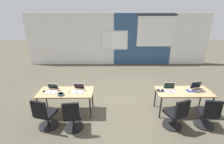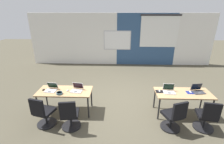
{
  "view_description": "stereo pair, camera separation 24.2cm",
  "coord_description": "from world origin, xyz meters",
  "views": [
    {
      "loc": [
        -0.43,
        -4.9,
        3.01
      ],
      "look_at": [
        -0.37,
        0.45,
        0.93
      ],
      "focal_mm": 26.26,
      "sensor_mm": 36.0,
      "label": 1
    },
    {
      "loc": [
        -0.18,
        -4.89,
        3.01
      ],
      "look_at": [
        -0.37,
        0.45,
        0.93
      ],
      "focal_mm": 26.26,
      "sensor_mm": 36.0,
      "label": 2
    }
  ],
  "objects": [
    {
      "name": "desk_near_right",
      "position": [
        1.75,
        -0.6,
        0.66
      ],
      "size": [
        1.6,
        0.7,
        0.72
      ],
      "color": "tan",
      "rests_on": "ground"
    },
    {
      "name": "back_wall_assembly",
      "position": [
        0.05,
        4.2,
        1.41
      ],
      "size": [
        10.0,
        0.27,
        2.8
      ],
      "color": "silver",
      "rests_on": "ground"
    },
    {
      "name": "chair_near_right_inner",
      "position": [
        1.28,
        -1.33,
        0.38
      ],
      "size": [
        0.56,
        0.61,
        0.92
      ],
      "rotation": [
        0.0,
        0.0,
        3.49
      ],
      "color": "black",
      "rests_on": "ground"
    },
    {
      "name": "laptop_near_right_inner",
      "position": [
        1.34,
        -0.57,
        0.77
      ],
      "size": [
        0.34,
        0.29,
        0.24
      ],
      "rotation": [
        0.0,
        0.0,
        -0.05
      ],
      "color": "silver",
      "rests_on": "desk_near_right"
    },
    {
      "name": "chair_near_right_end",
      "position": [
        2.13,
        -1.31,
        0.38
      ],
      "size": [
        0.52,
        0.57,
        0.92
      ],
      "rotation": [
        0.0,
        0.0,
        2.98
      ],
      "color": "black",
      "rests_on": "ground"
    },
    {
      "name": "mouse_near_right_end",
      "position": [
        1.95,
        -0.59,
        0.74
      ],
      "size": [
        0.08,
        0.11,
        0.03
      ],
      "color": "silver",
      "rests_on": "mousepad_near_right_end"
    },
    {
      "name": "laptop_near_left_end",
      "position": [
        -2.16,
        -0.59,
        0.77
      ],
      "size": [
        0.37,
        0.35,
        0.22
      ],
      "rotation": [
        0.0,
        0.0,
        -0.12
      ],
      "color": "silver",
      "rests_on": "desk_near_left"
    },
    {
      "name": "mousepad_near_right_inner",
      "position": [
        1.07,
        -0.56,
        0.72
      ],
      "size": [
        0.22,
        0.19,
        0.0
      ],
      "color": "black",
      "rests_on": "desk_near_right"
    },
    {
      "name": "mouse_near_right_inner",
      "position": [
        1.07,
        -0.56,
        0.74
      ],
      "size": [
        0.07,
        0.11,
        0.03
      ],
      "color": "#B2B2B7",
      "rests_on": "mousepad_near_right_inner"
    },
    {
      "name": "mouse_near_left_inner",
      "position": [
        -1.66,
        -0.62,
        0.74
      ],
      "size": [
        0.08,
        0.11,
        0.03
      ],
      "color": "#B2B2B7",
      "rests_on": "desk_near_left"
    },
    {
      "name": "chair_near_left_end",
      "position": [
        -2.14,
        -1.3,
        0.38
      ],
      "size": [
        0.54,
        0.59,
        0.92
      ],
      "rotation": [
        0.0,
        0.0,
        2.88
      ],
      "color": "black",
      "rests_on": "ground"
    },
    {
      "name": "chair_near_left_inner",
      "position": [
        -1.41,
        -1.38,
        0.38
      ],
      "size": [
        0.52,
        0.56,
        0.92
      ],
      "rotation": [
        0.0,
        0.0,
        3.27
      ],
      "color": "black",
      "rests_on": "ground"
    },
    {
      "name": "laptop_near_left_inner",
      "position": [
        -1.38,
        -0.58,
        0.77
      ],
      "size": [
        0.38,
        0.35,
        0.23
      ],
      "rotation": [
        0.0,
        0.0,
        -0.16
      ],
      "color": "silver",
      "rests_on": "desk_near_left"
    },
    {
      "name": "mousepad_near_right_end",
      "position": [
        1.95,
        -0.59,
        0.72
      ],
      "size": [
        0.22,
        0.19,
        0.0
      ],
      "color": "navy",
      "rests_on": "desk_near_right"
    },
    {
      "name": "ground_plane",
      "position": [
        0.0,
        0.0,
        0.0
      ],
      "size": [
        24.0,
        24.0,
        0.0
      ],
      "color": "#4C4738"
    },
    {
      "name": "laptop_near_right_end",
      "position": [
        2.18,
        -0.54,
        0.77
      ],
      "size": [
        0.37,
        0.33,
        0.23
      ],
      "rotation": [
        0.0,
        0.0,
        0.17
      ],
      "color": "#333338",
      "rests_on": "desk_near_right"
    },
    {
      "name": "desk_near_left",
      "position": [
        -1.75,
        -0.6,
        0.66
      ],
      "size": [
        1.6,
        0.7,
        0.72
      ],
      "color": "tan",
      "rests_on": "ground"
    },
    {
      "name": "mouse_near_left_end",
      "position": [
        -2.39,
        -0.6,
        0.74
      ],
      "size": [
        0.08,
        0.11,
        0.03
      ],
      "color": "black",
      "rests_on": "desk_near_left"
    },
    {
      "name": "snack_bowl",
      "position": [
        -1.83,
        -0.81,
        0.76
      ],
      "size": [
        0.18,
        0.18,
        0.06
      ],
      "color": "#3D6070",
      "rests_on": "desk_near_left"
    }
  ]
}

